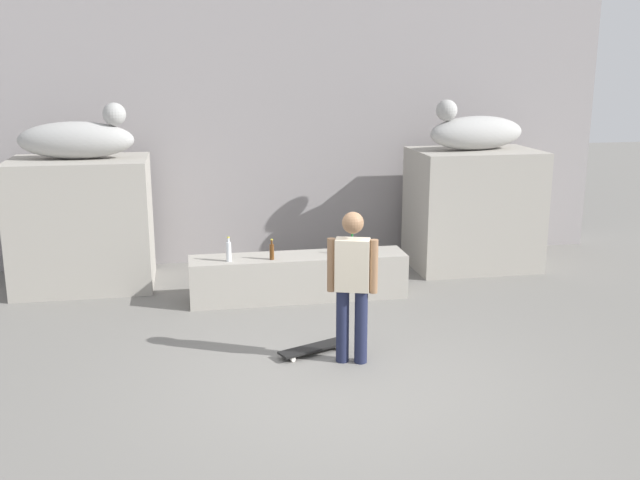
# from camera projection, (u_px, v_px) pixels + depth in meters

# --- Properties ---
(ground_plane) EXTENTS (40.00, 40.00, 0.00)m
(ground_plane) POSITION_uv_depth(u_px,v_px,m) (338.00, 380.00, 7.44)
(ground_plane) COLOR slate
(facade_wall) EXTENTS (10.89, 0.60, 5.66)m
(facade_wall) POSITION_uv_depth(u_px,v_px,m) (275.00, 84.00, 11.64)
(facade_wall) COLOR gray
(facade_wall) RESTS_ON ground_plane
(pedestal_left) EXTENTS (1.91, 1.33, 1.86)m
(pedestal_left) POSITION_uv_depth(u_px,v_px,m) (83.00, 223.00, 10.35)
(pedestal_left) COLOR #A39E93
(pedestal_left) RESTS_ON ground_plane
(pedestal_right) EXTENTS (1.91, 1.33, 1.86)m
(pedestal_right) POSITION_uv_depth(u_px,v_px,m) (473.00, 209.00, 11.38)
(pedestal_right) COLOR #A39E93
(pedestal_right) RESTS_ON ground_plane
(statue_reclining_left) EXTENTS (1.65, 0.72, 0.78)m
(statue_reclining_left) POSITION_uv_depth(u_px,v_px,m) (78.00, 139.00, 10.06)
(statue_reclining_left) COLOR #AAA9A6
(statue_reclining_left) RESTS_ON pedestal_left
(statue_reclining_right) EXTENTS (1.68, 0.85, 0.78)m
(statue_reclining_right) POSITION_uv_depth(u_px,v_px,m) (475.00, 131.00, 11.07)
(statue_reclining_right) COLOR #AAA9A6
(statue_reclining_right) RESTS_ON pedestal_right
(ledge_block) EXTENTS (2.96, 0.61, 0.61)m
(ledge_block) POSITION_uv_depth(u_px,v_px,m) (299.00, 277.00, 9.94)
(ledge_block) COLOR #A39E93
(ledge_block) RESTS_ON ground_plane
(skater) EXTENTS (0.52, 0.30, 1.67)m
(skater) POSITION_uv_depth(u_px,v_px,m) (352.00, 281.00, 7.67)
(skater) COLOR #1E233F
(skater) RESTS_ON ground_plane
(skateboard) EXTENTS (0.81, 0.50, 0.08)m
(skateboard) POSITION_uv_depth(u_px,v_px,m) (313.00, 348.00, 8.09)
(skateboard) COLOR black
(skateboard) RESTS_ON ground_plane
(bottle_green) EXTENTS (0.07, 0.07, 0.31)m
(bottle_green) POSITION_uv_depth(u_px,v_px,m) (352.00, 245.00, 9.89)
(bottle_green) COLOR #1E722D
(bottle_green) RESTS_ON ledge_block
(bottle_brown) EXTENTS (0.06, 0.06, 0.28)m
(bottle_brown) POSITION_uv_depth(u_px,v_px,m) (272.00, 251.00, 9.64)
(bottle_brown) COLOR #593314
(bottle_brown) RESTS_ON ledge_block
(bottle_clear) EXTENTS (0.07, 0.07, 0.33)m
(bottle_clear) POSITION_uv_depth(u_px,v_px,m) (229.00, 251.00, 9.55)
(bottle_clear) COLOR silver
(bottle_clear) RESTS_ON ledge_block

